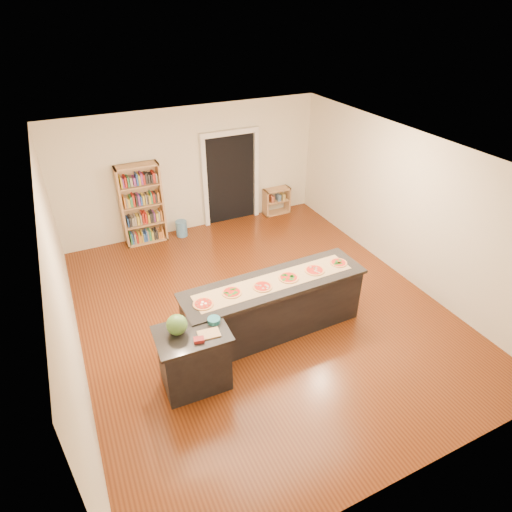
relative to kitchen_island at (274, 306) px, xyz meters
name	(u,v)px	position (x,y,z in m)	size (l,w,h in m)	color
room	(261,241)	(0.05, 0.58, 0.90)	(6.00, 7.00, 2.80)	beige
doorway	(231,173)	(0.95, 4.04, 0.71)	(1.40, 0.09, 2.21)	black
kitchen_island	(274,306)	(0.00, 0.00, 0.00)	(2.98, 0.81, 0.98)	black
side_counter	(194,359)	(-1.53, -0.54, -0.01)	(0.97, 0.71, 0.96)	black
bookshelf	(142,205)	(-1.20, 3.87, 0.40)	(0.90, 0.32, 1.79)	tan
low_shelf	(277,201)	(2.10, 3.89, -0.16)	(0.66, 0.28, 0.66)	tan
waste_bin	(182,228)	(-0.41, 3.78, -0.31)	(0.25, 0.25, 0.37)	teal
kraft_paper	(275,282)	(0.00, 0.00, 0.49)	(2.59, 0.47, 0.00)	tan
watermelon	(177,325)	(-1.69, -0.46, 0.61)	(0.28, 0.28, 0.28)	#144214
cutting_board	(209,334)	(-1.33, -0.67, 0.48)	(0.29, 0.19, 0.02)	tan
package_red	(199,340)	(-1.49, -0.74, 0.49)	(0.14, 0.10, 0.05)	maroon
package_teal	(214,320)	(-1.18, -0.47, 0.50)	(0.18, 0.18, 0.07)	#195966
pizza_a	(203,304)	(-1.19, -0.07, 0.50)	(0.28, 0.28, 0.02)	#B37A44
pizza_b	(232,292)	(-0.72, 0.01, 0.50)	(0.28, 0.28, 0.02)	#B37A44
pizza_c	(262,287)	(-0.24, -0.05, 0.50)	(0.31, 0.31, 0.02)	#B37A44
pizza_d	(289,278)	(0.24, -0.02, 0.50)	(0.33, 0.33, 0.02)	#B37A44
pizza_e	(315,270)	(0.72, -0.01, 0.50)	(0.31, 0.31, 0.02)	#B37A44
pizza_f	(338,263)	(1.19, 0.01, 0.50)	(0.30, 0.30, 0.02)	#B37A44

